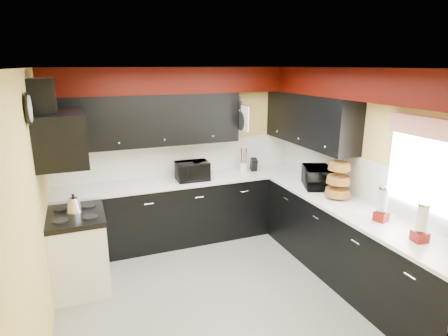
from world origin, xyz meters
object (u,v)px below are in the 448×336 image
(utensil_crock, at_px, (244,167))
(knife_block, at_px, (254,165))
(microwave, at_px, (317,177))
(toaster_oven, at_px, (193,171))
(kettle, at_px, (74,205))

(utensil_crock, distance_m, knife_block, 0.17)
(utensil_crock, bearing_deg, knife_block, -8.34)
(microwave, relative_size, knife_block, 2.50)
(toaster_oven, height_order, knife_block, toaster_oven)
(utensil_crock, bearing_deg, microwave, -60.06)
(kettle, bearing_deg, knife_block, 15.30)
(microwave, bearing_deg, toaster_oven, 80.99)
(knife_block, bearing_deg, kettle, -152.76)
(toaster_oven, distance_m, kettle, 1.70)
(microwave, relative_size, utensil_crock, 3.57)
(toaster_oven, bearing_deg, kettle, -157.35)
(toaster_oven, relative_size, utensil_crock, 3.31)
(utensil_crock, height_order, knife_block, knife_block)
(microwave, xyz_separation_m, knife_block, (-0.44, 1.02, -0.04))
(toaster_oven, xyz_separation_m, microwave, (1.46, -0.92, 0.00))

